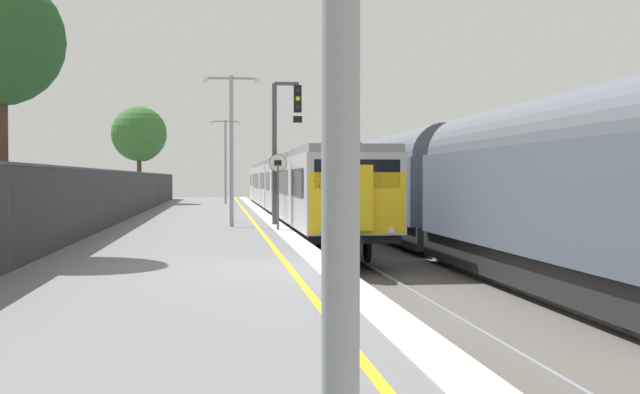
{
  "coord_description": "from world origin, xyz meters",
  "views": [
    {
      "loc": [
        -1.67,
        -14.5,
        1.71
      ],
      "look_at": [
        1.4,
        9.0,
        1.13
      ],
      "focal_mm": 43.42,
      "sensor_mm": 36.0,
      "label": 1
    }
  ],
  "objects": [
    {
      "name": "commuter_train_at_platform",
      "position": [
        2.1,
        25.84,
        1.27
      ],
      "size": [
        2.83,
        39.42,
        3.81
      ],
      "color": "#B7B7BC",
      "rests_on": "ground"
    },
    {
      "name": "background_tree_centre",
      "position": [
        -6.99,
        38.98,
        4.55
      ],
      "size": [
        3.71,
        3.71,
        6.56
      ],
      "color": "#473323",
      "rests_on": "ground"
    },
    {
      "name": "platform_lamp_far",
      "position": [
        -1.24,
        37.23,
        3.29
      ],
      "size": [
        2.0,
        0.2,
        5.57
      ],
      "color": "#93999E",
      "rests_on": "ground"
    },
    {
      "name": "platform_lamp_mid",
      "position": [
        -1.24,
        12.75,
        3.15
      ],
      "size": [
        2.0,
        0.2,
        5.29
      ],
      "color": "#93999E",
      "rests_on": "ground"
    },
    {
      "name": "ground",
      "position": [
        2.64,
        0.0,
        -0.61
      ],
      "size": [
        17.4,
        110.0,
        1.21
      ],
      "color": "slate"
    },
    {
      "name": "platform_back_fence",
      "position": [
        -5.45,
        -0.0,
        1.04
      ],
      "size": [
        0.07,
        99.0,
        2.01
      ],
      "color": "#282B2D",
      "rests_on": "ground"
    },
    {
      "name": "freight_train_adjacent_track",
      "position": [
        6.1,
        25.3,
        1.49
      ],
      "size": [
        2.6,
        58.77,
        4.56
      ],
      "color": "#232326",
      "rests_on": "ground"
    },
    {
      "name": "speed_limit_sign",
      "position": [
        0.25,
        10.87,
        1.6
      ],
      "size": [
        0.59,
        0.08,
        2.5
      ],
      "color": "#59595B",
      "rests_on": "ground"
    },
    {
      "name": "signal_gantry",
      "position": [
        0.61,
        13.8,
        3.25
      ],
      "size": [
        1.1,
        0.24,
        5.22
      ],
      "color": "#47474C",
      "rests_on": "ground"
    }
  ]
}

